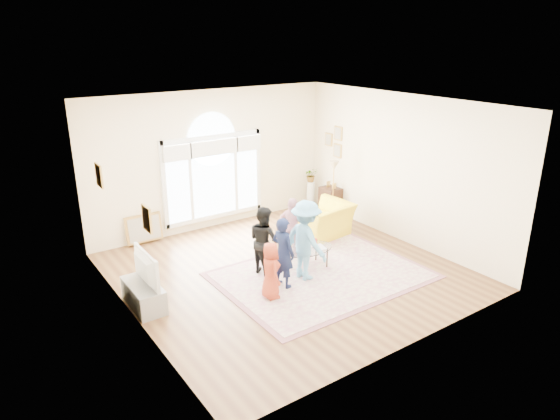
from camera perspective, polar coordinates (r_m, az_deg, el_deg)
ground at (r=9.75m, az=0.84°, el=-7.00°), size 6.00×6.00×0.00m
room_shell at (r=11.49m, az=-7.35°, el=5.34°), size 6.00×6.00×6.00m
area_rug at (r=9.61m, az=4.83°, el=-7.42°), size 3.60×2.60×0.02m
rug_border at (r=9.61m, az=4.83°, el=-7.44°), size 3.80×2.80×0.01m
tv_console at (r=8.78m, az=-15.32°, el=-9.38°), size 0.45×1.00×0.42m
television at (r=8.56m, az=-15.56°, el=-6.47°), size 0.16×0.99×0.57m
coffee_table at (r=9.72m, az=3.20°, el=-4.50°), size 1.08×0.73×0.54m
armchair at (r=11.28m, az=4.92°, el=-1.14°), size 1.30×1.17×0.77m
side_cabinet at (r=12.68m, az=5.77°, el=1.03°), size 0.40×0.50×0.70m
floor_lamp at (r=11.95m, az=6.17°, el=4.53°), size 0.25×0.25×1.51m
plant_pedestal at (r=13.15m, az=3.52°, el=1.77°), size 0.20×0.20×0.70m
potted_plant at (r=13.00m, az=3.57°, el=4.03°), size 0.40×0.36×0.37m
leaning_picture at (r=11.38m, az=-15.14°, el=-3.67°), size 0.80×0.14×0.62m
child_red at (r=8.59m, az=-1.08°, el=-6.92°), size 0.41×0.55×1.02m
child_navy at (r=8.90m, az=0.35°, el=-4.86°), size 0.42×0.54×1.31m
child_black at (r=9.40m, az=-1.84°, el=-3.47°), size 0.54×0.68×1.32m
child_pink at (r=10.09m, az=1.46°, el=-2.04°), size 0.55×0.79×1.25m
child_blue at (r=9.16m, az=2.98°, el=-3.47°), size 0.64×1.02×1.52m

